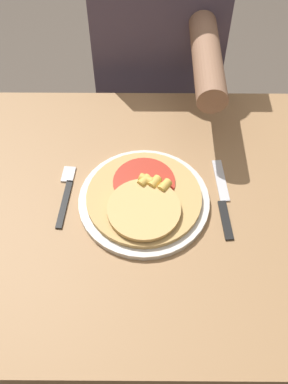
{
  "coord_description": "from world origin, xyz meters",
  "views": [
    {
      "loc": [
        0.05,
        -0.57,
        1.56
      ],
      "look_at": [
        0.04,
        0.01,
        0.78
      ],
      "focal_mm": 42.0,
      "sensor_mm": 36.0,
      "label": 1
    }
  ],
  "objects_px": {
    "plate": "(144,201)",
    "dining_table": "(126,231)",
    "pizza": "(144,198)",
    "knife": "(223,199)",
    "fork": "(66,192)",
    "person_diner": "(158,58)"
  },
  "relations": [
    {
      "from": "plate",
      "to": "dining_table",
      "type": "bearing_deg",
      "value": -171.95
    },
    {
      "from": "dining_table",
      "to": "person_diner",
      "type": "relative_size",
      "value": 1.06
    },
    {
      "from": "dining_table",
      "to": "pizza",
      "type": "bearing_deg",
      "value": 0.37
    },
    {
      "from": "person_diner",
      "to": "pizza",
      "type": "bearing_deg",
      "value": -93.95
    },
    {
      "from": "dining_table",
      "to": "pizza",
      "type": "height_order",
      "value": "pizza"
    },
    {
      "from": "plate",
      "to": "knife",
      "type": "distance_m",
      "value": 0.18
    },
    {
      "from": "plate",
      "to": "person_diner",
      "type": "relative_size",
      "value": 0.24
    },
    {
      "from": "plate",
      "to": "knife",
      "type": "bearing_deg",
      "value": 2.88
    },
    {
      "from": "pizza",
      "to": "person_diner",
      "type": "height_order",
      "value": "person_diner"
    },
    {
      "from": "person_diner",
      "to": "knife",
      "type": "bearing_deg",
      "value": -75.99
    },
    {
      "from": "pizza",
      "to": "fork",
      "type": "height_order",
      "value": "pizza"
    },
    {
      "from": "fork",
      "to": "knife",
      "type": "relative_size",
      "value": 0.8
    },
    {
      "from": "dining_table",
      "to": "person_diner",
      "type": "bearing_deg",
      "value": 81.65
    },
    {
      "from": "knife",
      "to": "fork",
      "type": "bearing_deg",
      "value": 177.16
    },
    {
      "from": "dining_table",
      "to": "fork",
      "type": "height_order",
      "value": "fork"
    },
    {
      "from": "plate",
      "to": "pizza",
      "type": "distance_m",
      "value": 0.02
    },
    {
      "from": "dining_table",
      "to": "fork",
      "type": "bearing_deg",
      "value": 166.34
    },
    {
      "from": "pizza",
      "to": "fork",
      "type": "distance_m",
      "value": 0.18
    },
    {
      "from": "plate",
      "to": "person_diner",
      "type": "distance_m",
      "value": 0.56
    },
    {
      "from": "fork",
      "to": "knife",
      "type": "distance_m",
      "value": 0.36
    },
    {
      "from": "dining_table",
      "to": "pizza",
      "type": "distance_m",
      "value": 0.14
    },
    {
      "from": "plate",
      "to": "knife",
      "type": "relative_size",
      "value": 1.31
    }
  ]
}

